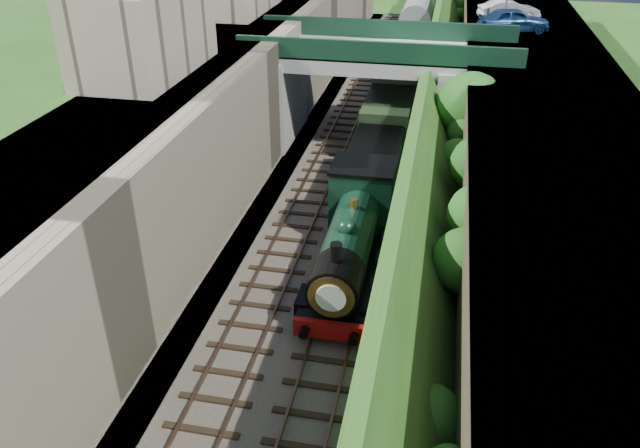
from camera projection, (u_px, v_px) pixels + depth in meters
The scene contains 17 objects.
ground at pixel (269, 431), 19.63m from camera, with size 160.00×160.00×0.00m, color #1E4714.
trackbed at pixel (360, 169), 36.62m from camera, with size 10.00×90.00×0.20m, color #473F38.
retaining_wall at pixel (267, 107), 35.89m from camera, with size 1.00×90.00×7.00m, color #756B56.
street_plateau_left at pixel (210, 103), 36.50m from camera, with size 6.00×90.00×7.00m, color #262628.
street_plateau_right at pixel (537, 132), 33.48m from camera, with size 8.00×90.00×6.25m, color #262628.
embankment_slope at pixel (451, 141), 33.24m from camera, with size 4.30×90.00×6.36m.
track_left at pixel (327, 164), 36.89m from camera, with size 2.50×90.00×0.20m.
track_right at pixel (381, 168), 36.34m from camera, with size 2.50×90.00×0.20m.
road_bridge at pixel (387, 84), 37.90m from camera, with size 16.00×6.40×7.25m.
building_near at pixel (144, 29), 28.75m from camera, with size 4.00×8.00×4.00m, color gray.
tree at pixel (472, 109), 32.18m from camera, with size 3.60×3.80×6.60m.
car_blue at pixel (514, 20), 40.04m from camera, with size 1.79×4.46×1.52m, color navy.
car_silver at pixel (509, 10), 43.23m from camera, with size 1.43×4.11×1.36m, color #BCBCC1.
locomotive at pixel (352, 239), 26.20m from camera, with size 3.10×10.23×3.83m.
tender at pixel (374, 172), 32.61m from camera, with size 2.70×6.00×3.05m.
coach_front at pixel (397, 92), 43.13m from camera, with size 2.90×18.00×3.70m.
coach_middle at pixel (415, 32), 59.14m from camera, with size 2.90×18.00×3.70m.
Camera 1 is at (4.35, -13.23, 15.38)m, focal length 35.00 mm.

